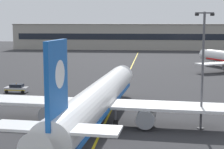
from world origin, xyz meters
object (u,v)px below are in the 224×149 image
Objects in this scene: airliner_foreground at (98,99)px; safety_cone_by_nose_gear at (113,97)px; apron_lamp_post at (203,69)px; service_car_fourth at (16,89)px.

airliner_foreground is 16.71m from safety_cone_by_nose_gear.
airliner_foreground is 2.90× the size of apron_lamp_post.
safety_cone_by_nose_gear is at bearing 88.27° from airliner_foreground.
safety_cone_by_nose_gear is (18.46, -3.43, -0.51)m from service_car_fourth.
apron_lamp_post is 3.37× the size of service_car_fourth.
service_car_fourth reaches higher than safety_cone_by_nose_gear.
apron_lamp_post is 37.48m from service_car_fourth.
service_car_fourth is at bearing 132.16° from airliner_foreground.
apron_lamp_post is (12.88, -0.37, 4.10)m from airliner_foreground.
safety_cone_by_nose_gear is (-12.38, 16.78, -7.21)m from apron_lamp_post.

